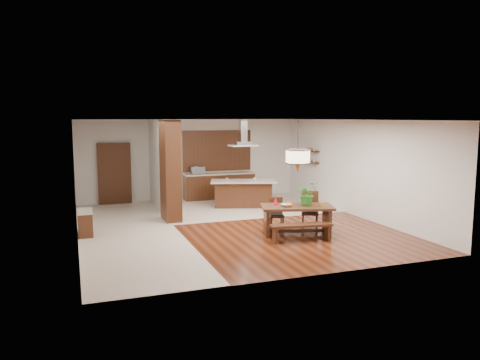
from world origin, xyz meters
name	(u,v)px	position (x,y,z in m)	size (l,w,h in m)	color
room_shell	(230,151)	(0.00, 0.00, 2.06)	(9.00, 9.04, 2.92)	#3E180B
tile_hallway	(129,233)	(-2.75, 0.00, 0.01)	(2.50, 9.00, 0.01)	beige
tile_kitchen	(241,206)	(1.25, 2.50, 0.01)	(5.50, 4.00, 0.01)	beige
soffit_band	(230,120)	(0.00, 0.00, 2.88)	(8.00, 9.00, 0.02)	#421C10
partition_pier	(170,171)	(-1.40, 1.20, 1.45)	(0.45, 1.00, 2.90)	black
partition_stub	(158,164)	(-1.40, 3.30, 1.45)	(0.18, 2.40, 2.90)	silver
hallway_console	(85,223)	(-3.81, 0.20, 0.32)	(0.37, 0.88, 0.63)	black
hallway_doorway	(115,174)	(-2.70, 4.40, 1.05)	(1.10, 0.20, 2.10)	black
rear_counter	(219,186)	(1.00, 4.20, 0.48)	(2.60, 0.62, 0.95)	black
kitchen_window	(217,151)	(1.00, 4.46, 1.75)	(2.60, 0.08, 1.50)	olive
shelf_lower	(310,162)	(3.87, 2.60, 1.40)	(0.26, 0.90, 0.04)	black
shelf_upper	(310,151)	(3.87, 2.60, 1.80)	(0.26, 0.90, 0.04)	black
dining_table	(297,213)	(1.26, -1.59, 0.55)	(1.97, 1.37, 0.75)	black
dining_bench	(301,233)	(1.08, -2.21, 0.21)	(1.51, 0.33, 0.42)	black
dining_chair_left	(276,214)	(0.99, -0.93, 0.43)	(0.38, 0.38, 0.85)	black
dining_chair_right	(310,211)	(1.85, -1.19, 0.50)	(0.45, 0.45, 1.01)	black
pendant_lantern	(298,147)	(1.26, -1.59, 2.25)	(0.64, 0.64, 1.31)	#FFE9C3
foliage_plant	(307,194)	(1.54, -1.60, 1.05)	(0.54, 0.47, 0.60)	#2B7627
fruit_bowl	(287,205)	(0.98, -1.58, 0.78)	(0.26, 0.26, 0.06)	beige
napkin_cone	(276,201)	(0.80, -1.30, 0.85)	(0.14, 0.14, 0.21)	#B40C22
gold_ornament	(320,204)	(1.79, -1.85, 0.80)	(0.08, 0.08, 0.11)	gold
kitchen_island	(243,193)	(1.27, 2.39, 0.46)	(2.34, 1.56, 0.89)	black
range_hood	(243,133)	(1.27, 2.39, 2.46)	(0.90, 0.55, 0.87)	silver
island_cup	(255,179)	(1.66, 2.30, 0.94)	(0.11, 0.11, 0.09)	silver
microwave	(197,170)	(0.18, 4.18, 1.08)	(0.48, 0.32, 0.27)	silver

